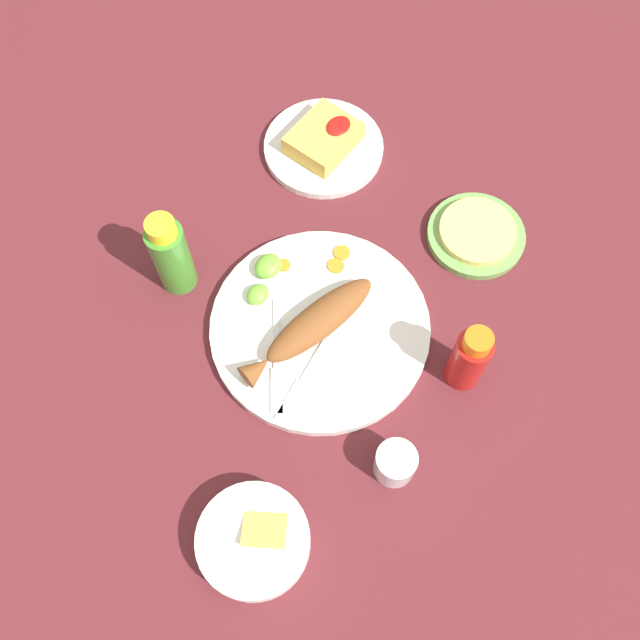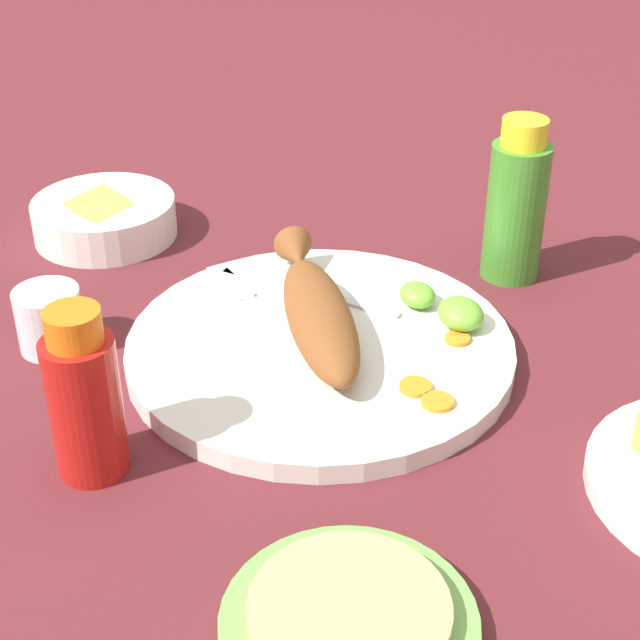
% 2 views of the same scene
% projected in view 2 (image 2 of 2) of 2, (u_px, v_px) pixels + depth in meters
% --- Properties ---
extents(ground_plane, '(4.00, 4.00, 0.00)m').
position_uv_depth(ground_plane, '(320.00, 357.00, 0.86)').
color(ground_plane, '#561E23').
extents(main_plate, '(0.34, 0.34, 0.02)m').
position_uv_depth(main_plate, '(320.00, 348.00, 0.86)').
color(main_plate, silver).
rests_on(main_plate, ground_plane).
extents(fried_fish, '(0.25, 0.09, 0.04)m').
position_uv_depth(fried_fish, '(317.00, 310.00, 0.85)').
color(fried_fish, brown).
rests_on(fried_fish, main_plate).
extents(fork_near, '(0.18, 0.04, 0.00)m').
position_uv_depth(fork_near, '(253.00, 302.00, 0.90)').
color(fork_near, silver).
rests_on(fork_near, main_plate).
extents(fork_far, '(0.15, 0.13, 0.00)m').
position_uv_depth(fork_far, '(298.00, 288.00, 0.93)').
color(fork_far, silver).
rests_on(fork_far, main_plate).
extents(carrot_slice_near, '(0.03, 0.03, 0.00)m').
position_uv_depth(carrot_slice_near, '(438.00, 402.00, 0.77)').
color(carrot_slice_near, orange).
rests_on(carrot_slice_near, main_plate).
extents(carrot_slice_mid, '(0.03, 0.03, 0.00)m').
position_uv_depth(carrot_slice_mid, '(416.00, 387.00, 0.79)').
color(carrot_slice_mid, orange).
rests_on(carrot_slice_mid, main_plate).
extents(carrot_slice_far, '(0.02, 0.02, 0.00)m').
position_uv_depth(carrot_slice_far, '(457.00, 339.00, 0.85)').
color(carrot_slice_far, orange).
rests_on(carrot_slice_far, main_plate).
extents(lime_wedge_main, '(0.05, 0.04, 0.03)m').
position_uv_depth(lime_wedge_main, '(461.00, 314.00, 0.87)').
color(lime_wedge_main, '#6BB233').
rests_on(lime_wedge_main, main_plate).
extents(lime_wedge_side, '(0.04, 0.03, 0.02)m').
position_uv_depth(lime_wedge_side, '(418.00, 295.00, 0.90)').
color(lime_wedge_side, '#6BB233').
rests_on(lime_wedge_side, main_plate).
extents(hot_sauce_bottle_red, '(0.05, 0.05, 0.14)m').
position_uv_depth(hot_sauce_bottle_red, '(85.00, 399.00, 0.70)').
color(hot_sauce_bottle_red, '#B21914').
rests_on(hot_sauce_bottle_red, ground_plane).
extents(hot_sauce_bottle_green, '(0.06, 0.06, 0.16)m').
position_uv_depth(hot_sauce_bottle_green, '(516.00, 205.00, 0.95)').
color(hot_sauce_bottle_green, '#3D8428').
rests_on(hot_sauce_bottle_green, ground_plane).
extents(salt_cup, '(0.06, 0.06, 0.06)m').
position_uv_depth(salt_cup, '(50.00, 323.00, 0.86)').
color(salt_cup, silver).
rests_on(salt_cup, ground_plane).
extents(guacamole_bowl, '(0.15, 0.15, 0.05)m').
position_uv_depth(guacamole_bowl, '(104.00, 216.00, 1.05)').
color(guacamole_bowl, white).
rests_on(guacamole_bowl, ground_plane).
extents(tortilla_plate, '(0.16, 0.16, 0.01)m').
position_uv_depth(tortilla_plate, '(349.00, 626.00, 0.60)').
color(tortilla_plate, '#6B9E4C').
rests_on(tortilla_plate, ground_plane).
extents(tortilla_stack, '(0.13, 0.13, 0.01)m').
position_uv_depth(tortilla_stack, '(349.00, 611.00, 0.59)').
color(tortilla_stack, '#E0C666').
rests_on(tortilla_stack, tortilla_plate).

